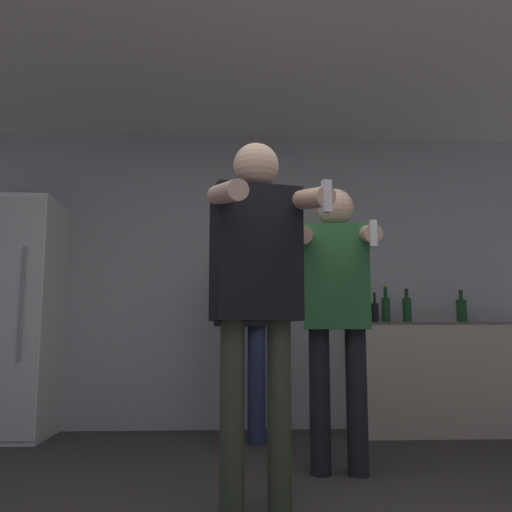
{
  "coord_description": "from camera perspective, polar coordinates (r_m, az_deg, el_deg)",
  "views": [
    {
      "loc": [
        -0.16,
        -2.04,
        0.79
      ],
      "look_at": [
        -0.03,
        0.65,
        1.16
      ],
      "focal_mm": 40.0,
      "sensor_mm": 36.0,
      "label": 1
    }
  ],
  "objects": [
    {
      "name": "bottle_brown_liquor",
      "position": [
        4.91,
        12.86,
        -5.1
      ],
      "size": [
        0.07,
        0.07,
        0.32
      ],
      "color": "#194723",
      "rests_on": "counter"
    },
    {
      "name": "counter",
      "position": [
        5.02,
        18.7,
        -11.43
      ],
      "size": [
        1.63,
        0.57,
        0.89
      ],
      "color": "#BCB29E",
      "rests_on": "ground_plane"
    },
    {
      "name": "refrigerator",
      "position": [
        4.93,
        -23.76,
        -5.62
      ],
      "size": [
        0.76,
        0.69,
        1.86
      ],
      "color": "white",
      "rests_on": "ground_plane"
    },
    {
      "name": "bottle_short_whiskey",
      "position": [
        4.96,
        14.86,
        -5.14
      ],
      "size": [
        0.07,
        0.07,
        0.29
      ],
      "color": "#194723",
      "rests_on": "counter"
    },
    {
      "name": "person_woman_foreground",
      "position": [
        2.7,
        0.1,
        -1.96
      ],
      "size": [
        0.57,
        0.59,
        1.72
      ],
      "color": "#38422D",
      "rests_on": "ground_plane"
    },
    {
      "name": "bottle_tall_gin",
      "position": [
        4.86,
        10.71,
        -5.26
      ],
      "size": [
        0.09,
        0.09,
        0.3
      ],
      "color": "#194723",
      "rests_on": "counter"
    },
    {
      "name": "wall_back",
      "position": [
        4.99,
        -1.03,
        -2.32
      ],
      "size": [
        7.0,
        0.06,
        2.55
      ],
      "color": "#B2B7BC",
      "rests_on": "ground_plane"
    },
    {
      "name": "bottle_red_label",
      "position": [
        4.89,
        11.8,
        -5.49
      ],
      "size": [
        0.06,
        0.06,
        0.27
      ],
      "color": "black",
      "rests_on": "counter"
    },
    {
      "name": "person_spectator_back",
      "position": [
        4.27,
        -1.22,
        -5.13
      ],
      "size": [
        0.57,
        0.59,
        1.72
      ],
      "color": "navy",
      "rests_on": "ground_plane"
    },
    {
      "name": "ceiling_slab",
      "position": [
        3.92,
        -0.23,
        19.18
      ],
      "size": [
        7.0,
        3.42,
        0.05
      ],
      "color": "silver",
      "rests_on": "wall_back"
    },
    {
      "name": "bottle_green_wine",
      "position": [
        5.12,
        19.86,
        -5.05
      ],
      "size": [
        0.09,
        0.09,
        0.3
      ],
      "color": "#194723",
      "rests_on": "counter"
    },
    {
      "name": "person_man_side",
      "position": [
        3.39,
        8.05,
        -4.01
      ],
      "size": [
        0.52,
        0.57,
        1.67
      ],
      "color": "black",
      "rests_on": "ground_plane"
    }
  ]
}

